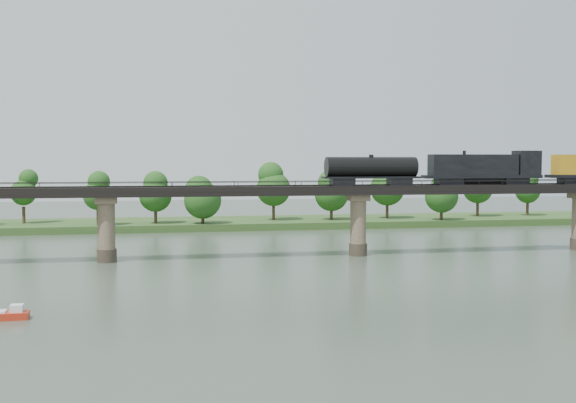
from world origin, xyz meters
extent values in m
plane|color=#364435|center=(0.00, 0.00, 0.00)|extent=(400.00, 400.00, 0.00)
cube|color=#2C4C1E|center=(0.00, 85.00, 0.80)|extent=(300.00, 24.00, 1.60)
cylinder|color=#473A2D|center=(-40.00, 30.00, 1.00)|extent=(3.00, 3.00, 2.00)
cylinder|color=#8A715A|center=(-40.00, 30.00, 5.50)|extent=(2.60, 2.60, 9.00)
cube|color=#8A715A|center=(-40.00, 30.00, 9.50)|extent=(3.20, 3.20, 1.00)
cylinder|color=#473A2D|center=(0.00, 30.00, 1.00)|extent=(3.00, 3.00, 2.00)
cylinder|color=#8A715A|center=(0.00, 30.00, 5.50)|extent=(2.60, 2.60, 9.00)
cube|color=#8A715A|center=(0.00, 30.00, 9.50)|extent=(3.20, 3.20, 1.00)
cube|color=black|center=(0.00, 30.00, 10.75)|extent=(220.00, 5.00, 1.50)
cube|color=black|center=(0.00, 29.25, 11.58)|extent=(220.00, 0.12, 0.16)
cube|color=black|center=(0.00, 30.75, 11.58)|extent=(220.00, 0.12, 0.16)
cube|color=black|center=(0.00, 27.60, 12.20)|extent=(220.00, 0.10, 0.10)
cube|color=black|center=(0.00, 32.40, 12.20)|extent=(220.00, 0.10, 0.10)
cube|color=black|center=(0.00, 27.60, 11.85)|extent=(0.08, 0.08, 0.70)
cube|color=black|center=(0.00, 32.40, 11.85)|extent=(0.08, 0.08, 0.70)
cylinder|color=#382619|center=(-60.94, 84.18, 3.46)|extent=(0.70, 0.70, 3.71)
sphere|color=#184714|center=(-60.94, 84.18, 8.41)|extent=(5.67, 5.67, 5.67)
sphere|color=#184714|center=(-60.94, 84.18, 11.50)|extent=(4.25, 4.25, 4.25)
cylinder|color=#382619|center=(-44.43, 76.31, 3.35)|extent=(0.70, 0.70, 3.51)
sphere|color=#184714|center=(-44.43, 76.31, 8.03)|extent=(6.31, 6.31, 6.31)
sphere|color=#184714|center=(-44.43, 76.31, 10.96)|extent=(4.73, 4.73, 4.73)
cylinder|color=#382619|center=(-32.24, 78.84, 3.27)|extent=(0.70, 0.70, 3.34)
sphere|color=#184714|center=(-32.24, 78.84, 7.73)|extent=(7.18, 7.18, 7.18)
sphere|color=#184714|center=(-32.24, 78.84, 10.52)|extent=(5.39, 5.39, 5.39)
cylinder|color=#382619|center=(-22.01, 76.15, 3.01)|extent=(0.70, 0.70, 2.83)
sphere|color=#184714|center=(-22.01, 76.15, 6.78)|extent=(8.26, 8.26, 8.26)
sphere|color=#184714|center=(-22.01, 76.15, 9.14)|extent=(6.19, 6.19, 6.19)
cylinder|color=#382619|center=(-5.04, 82.68, 3.58)|extent=(0.70, 0.70, 3.96)
sphere|color=#184714|center=(-5.04, 82.68, 8.87)|extent=(8.07, 8.07, 8.07)
sphere|color=#184714|center=(-5.04, 82.68, 12.17)|extent=(6.05, 6.05, 6.05)
cylinder|color=#382619|center=(8.52, 81.14, 3.23)|extent=(0.70, 0.70, 3.27)
sphere|color=#184714|center=(8.52, 81.14, 7.59)|extent=(8.03, 8.03, 8.03)
sphere|color=#184714|center=(8.52, 81.14, 10.31)|extent=(6.02, 6.02, 6.02)
cylinder|color=#382619|center=(22.65, 82.31, 3.56)|extent=(0.70, 0.70, 3.92)
sphere|color=#184714|center=(22.65, 82.31, 8.79)|extent=(8.29, 8.29, 8.29)
sphere|color=#184714|center=(22.65, 82.31, 12.05)|extent=(6.21, 6.21, 6.21)
cylinder|color=#382619|center=(33.59, 75.35, 3.11)|extent=(0.70, 0.70, 3.02)
sphere|color=#184714|center=(33.59, 75.35, 7.15)|extent=(7.74, 7.74, 7.74)
sphere|color=#184714|center=(33.59, 75.35, 9.67)|extent=(5.80, 5.80, 5.80)
cylinder|color=#382619|center=(46.81, 84.03, 3.50)|extent=(0.70, 0.70, 3.80)
sphere|color=#184714|center=(46.81, 84.03, 8.56)|extent=(7.47, 7.47, 7.47)
sphere|color=#184714|center=(46.81, 84.03, 11.73)|extent=(5.60, 5.60, 5.60)
cylinder|color=#382619|center=(60.48, 84.26, 3.29)|extent=(0.70, 0.70, 3.38)
sphere|color=#184714|center=(60.48, 84.26, 7.80)|extent=(6.23, 6.23, 6.23)
sphere|color=#184714|center=(60.48, 84.26, 10.62)|extent=(4.67, 4.67, 4.67)
cube|color=black|center=(38.38, 30.00, 12.09)|extent=(4.32, 2.59, 1.19)
cube|color=black|center=(27.57, 30.00, 12.09)|extent=(4.32, 2.59, 1.19)
cube|color=black|center=(15.68, 30.00, 12.09)|extent=(4.32, 2.59, 1.19)
cube|color=black|center=(21.62, 30.00, 12.85)|extent=(20.54, 3.24, 0.54)
cube|color=black|center=(20.00, 30.00, 14.85)|extent=(15.13, 2.92, 3.46)
cube|color=black|center=(29.73, 30.00, 15.18)|extent=(3.89, 3.24, 4.11)
cylinder|color=black|center=(21.62, 30.00, 12.26)|extent=(6.49, 1.51, 1.51)
cube|color=black|center=(7.03, 30.00, 12.09)|extent=(3.78, 2.38, 1.19)
cube|color=black|center=(-2.70, 30.00, 12.09)|extent=(3.78, 2.38, 1.19)
cube|color=black|center=(2.17, 30.00, 12.80)|extent=(16.21, 2.59, 0.32)
cylinder|color=black|center=(2.17, 30.00, 14.53)|extent=(15.13, 3.24, 3.24)
cylinder|color=black|center=(2.17, 30.00, 16.26)|extent=(0.76, 0.76, 0.54)
cube|color=red|center=(-47.83, -9.16, 0.36)|extent=(5.14, 1.94, 0.71)
cube|color=white|center=(-46.40, -9.13, 1.07)|extent=(1.25, 1.25, 0.71)
camera|label=1|loc=(-33.35, -83.16, 15.66)|focal=45.00mm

